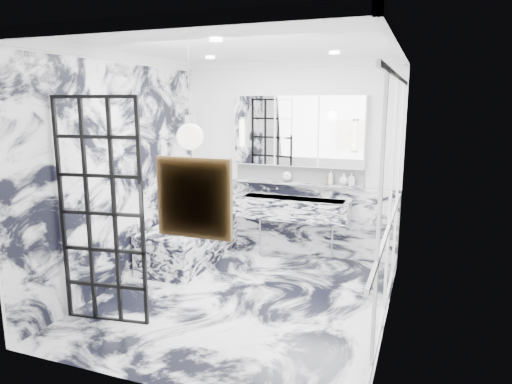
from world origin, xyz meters
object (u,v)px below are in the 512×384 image
at_px(crittall_door, 101,213).
at_px(mirror_cabinet, 298,131).
at_px(bathtub, 190,242).
at_px(trough_sink, 293,208).

bearing_deg(crittall_door, mirror_cabinet, 57.33).
relative_size(mirror_cabinet, bathtub, 1.15).
xyz_separation_m(crittall_door, mirror_cabinet, (1.25, 2.71, 0.68)).
relative_size(crittall_door, mirror_cabinet, 1.20).
height_order(crittall_door, mirror_cabinet, mirror_cabinet).
bearing_deg(trough_sink, crittall_door, -116.24).
xyz_separation_m(trough_sink, bathtub, (-1.33, -0.66, -0.45)).
height_order(mirror_cabinet, bathtub, mirror_cabinet).
distance_m(mirror_cabinet, bathtub, 2.20).
xyz_separation_m(crittall_door, bathtub, (-0.07, 1.88, -0.86)).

